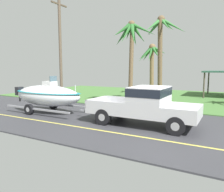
% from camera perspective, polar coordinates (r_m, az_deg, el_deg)
% --- Properties ---
extents(ground, '(36.00, 22.00, 0.11)m').
position_cam_1_polar(ground, '(18.79, 18.89, -1.70)').
color(ground, '#38383D').
extents(pickup_truck_towing, '(5.61, 2.15, 1.91)m').
position_cam_1_polar(pickup_truck_towing, '(10.69, 9.57, -2.16)').
color(pickup_truck_towing, silver).
rests_on(pickup_truck_towing, ground).
extents(boat_on_trailer, '(6.24, 2.27, 2.32)m').
position_cam_1_polar(boat_on_trailer, '(14.32, -16.60, 0.16)').
color(boat_on_trailer, gray).
rests_on(boat_on_trailer, ground).
extents(palm_tree_near_left, '(2.95, 3.10, 5.26)m').
position_cam_1_polar(palm_tree_near_left, '(22.82, 10.34, 9.92)').
color(palm_tree_near_left, brown).
rests_on(palm_tree_near_left, ground).
extents(palm_tree_mid, '(3.21, 2.57, 6.26)m').
position_cam_1_polar(palm_tree_mid, '(16.66, 4.91, 14.32)').
color(palm_tree_mid, brown).
rests_on(palm_tree_mid, ground).
extents(palm_tree_far_right, '(3.30, 3.08, 6.75)m').
position_cam_1_polar(palm_tree_far_right, '(17.63, 12.55, 14.38)').
color(palm_tree_far_right, brown).
rests_on(palm_tree_far_right, ground).
extents(utility_pole, '(0.24, 1.80, 8.63)m').
position_cam_1_polar(utility_pole, '(19.36, -13.34, 12.06)').
color(utility_pole, brown).
rests_on(utility_pole, ground).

